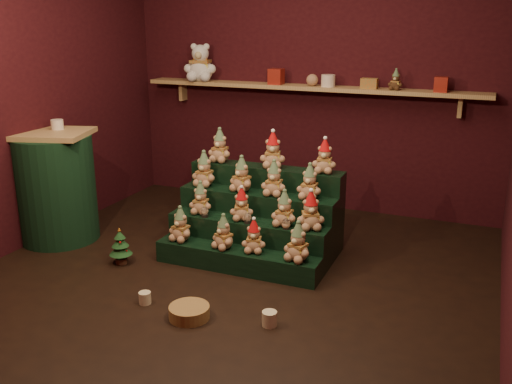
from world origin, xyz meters
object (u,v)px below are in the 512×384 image
at_px(snow_globe_c, 286,223).
at_px(white_bear, 200,57).
at_px(mug_right, 269,319).
at_px(brown_bear, 396,80).
at_px(snow_globe_b, 248,218).
at_px(wicker_basket, 189,312).
at_px(side_table, 56,187).
at_px(mug_left, 145,298).
at_px(snow_globe_a, 205,212).
at_px(riser_tier_front, 237,260).
at_px(mini_christmas_tree, 120,246).

height_order(snow_globe_c, white_bear, white_bear).
relative_size(mug_right, brown_bear, 0.53).
height_order(snow_globe_b, wicker_basket, snow_globe_b).
bearing_deg(side_table, white_bear, 53.61).
relative_size(snow_globe_c, wicker_basket, 0.32).
distance_m(mug_left, mug_right, 0.95).
bearing_deg(snow_globe_a, riser_tier_front, -23.41).
bearing_deg(brown_bear, wicker_basket, -102.36).
bearing_deg(mug_left, mini_christmas_tree, 137.76).
xyz_separation_m(mug_right, wicker_basket, (-0.55, -0.12, -0.01)).
height_order(riser_tier_front, wicker_basket, riser_tier_front).
distance_m(snow_globe_c, mug_right, 0.97).
bearing_deg(white_bear, mini_christmas_tree, -95.28).
relative_size(riser_tier_front, snow_globe_b, 15.97).
height_order(wicker_basket, white_bear, white_bear).
height_order(snow_globe_b, white_bear, white_bear).
bearing_deg(wicker_basket, mug_right, 12.16).
height_order(riser_tier_front, mug_left, riser_tier_front).
xyz_separation_m(snow_globe_b, mug_right, (0.54, -0.88, -0.35)).
xyz_separation_m(side_table, white_bear, (0.62, 1.71, 1.07)).
bearing_deg(riser_tier_front, wicker_basket, -88.50).
bearing_deg(riser_tier_front, white_bear, 124.91).
relative_size(snow_globe_c, mug_left, 1.01).
xyz_separation_m(riser_tier_front, mug_right, (0.57, -0.72, -0.04)).
height_order(side_table, brown_bear, brown_bear).
bearing_deg(snow_globe_a, mug_left, -90.42).
bearing_deg(white_bear, snow_globe_a, -74.38).
bearing_deg(riser_tier_front, brown_bear, 62.14).
bearing_deg(mini_christmas_tree, snow_globe_c, 17.52).
xyz_separation_m(wicker_basket, white_bear, (-1.22, 2.55, 1.53)).
distance_m(side_table, mug_right, 2.54).
height_order(snow_globe_a, brown_bear, brown_bear).
distance_m(mini_christmas_tree, mug_left, 0.79).
bearing_deg(snow_globe_c, brown_bear, 70.95).
height_order(side_table, wicker_basket, side_table).
distance_m(riser_tier_front, white_bear, 2.56).
distance_m(snow_globe_a, side_table, 1.46).
height_order(mug_right, brown_bear, brown_bear).
xyz_separation_m(mug_left, brown_bear, (1.28, 2.50, 1.37)).
height_order(snow_globe_a, white_bear, white_bear).
distance_m(snow_globe_b, mug_right, 1.09).
bearing_deg(wicker_basket, snow_globe_b, 89.45).
bearing_deg(mini_christmas_tree, wicker_basket, -30.82).
height_order(mini_christmas_tree, mug_right, mini_christmas_tree).
relative_size(snow_globe_b, mug_right, 0.85).
xyz_separation_m(snow_globe_a, mini_christmas_tree, (-0.58, -0.42, -0.25)).
distance_m(riser_tier_front, wicker_basket, 0.84).
distance_m(snow_globe_b, mug_left, 1.09).
xyz_separation_m(mini_christmas_tree, wicker_basket, (0.97, -0.58, -0.11)).
bearing_deg(mug_right, riser_tier_front, 128.40).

